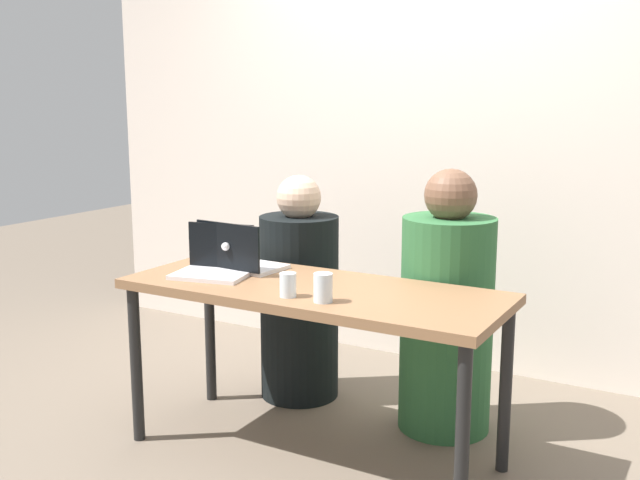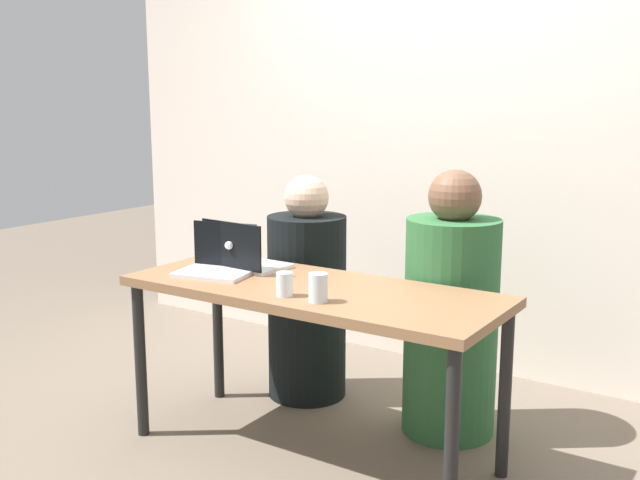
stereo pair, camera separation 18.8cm
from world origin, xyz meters
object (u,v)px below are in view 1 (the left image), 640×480
water_glass_right (323,290)px  person_on_right (447,316)px  laptop_back_left (239,259)px  water_glass_center (288,286)px  person_on_left (299,300)px  laptop_front_left (214,264)px

water_glass_right → person_on_right: bearing=72.1°
laptop_back_left → water_glass_center: 0.51m
laptop_back_left → water_glass_right: 0.65m
water_glass_center → person_on_left: bearing=118.2°
person_on_right → laptop_front_left: size_ratio=3.41×
person_on_right → water_glass_right: person_on_right is taller
laptop_back_left → water_glass_right: size_ratio=3.34×
person_on_left → laptop_front_left: person_on_left is taller
person_on_right → water_glass_center: 0.85m
person_on_left → laptop_front_left: bearing=85.2°
person_on_right → laptop_back_left: bearing=40.5°
laptop_back_left → laptop_front_left: bearing=81.2°
person_on_right → laptop_front_left: (-0.85, -0.57, 0.25)m
laptop_back_left → person_on_left: bearing=-91.5°
water_glass_center → water_glass_right: (0.15, 0.00, 0.01)m
person_on_right → water_glass_center: (-0.39, -0.72, 0.25)m
laptop_back_left → water_glass_center: laptop_back_left is taller
person_on_left → laptop_back_left: person_on_left is taller
water_glass_right → laptop_back_left: bearing=154.4°
laptop_front_left → person_on_right: bearing=22.4°
person_on_right → water_glass_center: person_on_right is taller
water_glass_center → laptop_front_left: bearing=162.5°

